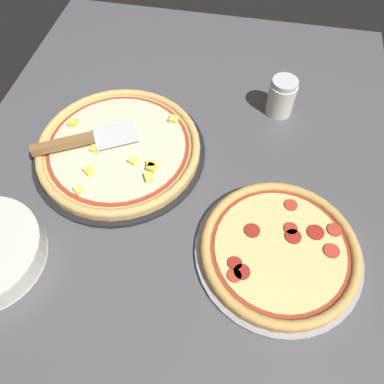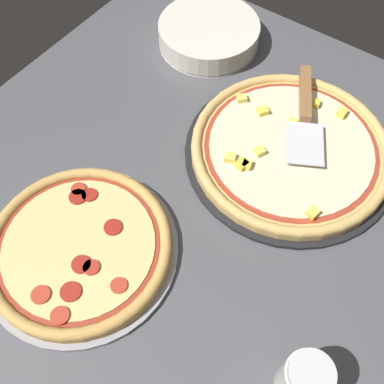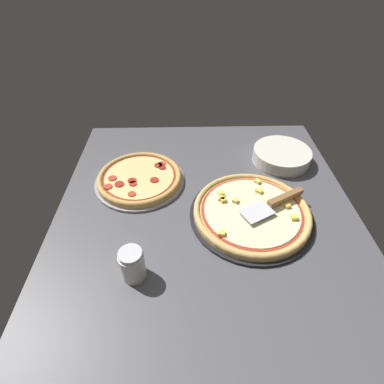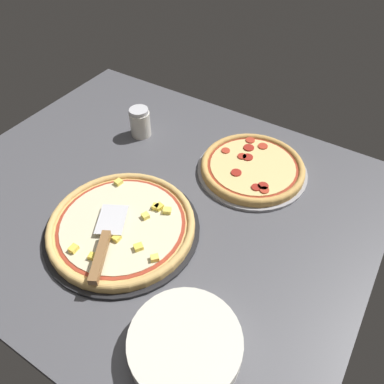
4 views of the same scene
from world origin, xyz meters
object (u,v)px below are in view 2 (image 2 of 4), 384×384
at_px(pizza_front, 291,148).
at_px(serving_spatula, 305,104).
at_px(pizza_back, 79,246).
at_px(plate_stack, 209,34).
at_px(parmesan_shaker, 304,379).

distance_m(pizza_front, serving_spatula, 0.10).
relative_size(pizza_front, pizza_back, 1.22).
bearing_deg(plate_stack, parmesan_shaker, 134.36).
bearing_deg(serving_spatula, parmesan_shaker, 117.77).
xyz_separation_m(pizza_front, serving_spatula, (0.02, -0.10, 0.03)).
bearing_deg(pizza_front, serving_spatula, -75.54).
xyz_separation_m(pizza_back, plate_stack, (0.13, -0.59, 0.01)).
relative_size(serving_spatula, plate_stack, 1.01).
xyz_separation_m(serving_spatula, plate_stack, (0.30, -0.09, -0.02)).
distance_m(serving_spatula, plate_stack, 0.31).
distance_m(pizza_front, parmesan_shaker, 0.44).
xyz_separation_m(serving_spatula, parmesan_shaker, (-0.25, 0.48, 0.00)).
bearing_deg(pizza_front, pizza_back, 63.99).
xyz_separation_m(pizza_front, pizza_back, (0.20, 0.41, -0.00)).
xyz_separation_m(pizza_back, serving_spatula, (-0.17, -0.50, 0.03)).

